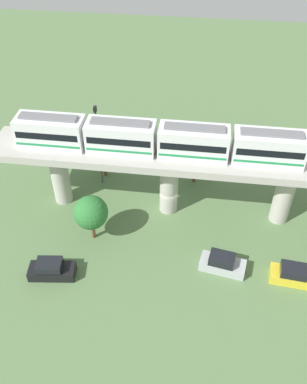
% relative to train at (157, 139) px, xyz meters
% --- Properties ---
extents(ground_plane, '(120.00, 120.00, 0.00)m').
position_rel_train_xyz_m(ground_plane, '(0.00, -1.29, -8.93)').
color(ground_plane, '#5B7A4C').
extents(viaduct, '(5.20, 35.80, 7.40)m').
position_rel_train_xyz_m(viaduct, '(0.00, -1.29, -3.13)').
color(viaduct, '#B7B2AA').
rests_on(viaduct, ground).
extents(train, '(2.64, 27.45, 3.24)m').
position_rel_train_xyz_m(train, '(0.00, 0.00, 0.00)').
color(train, white).
rests_on(train, viaduct).
extents(parked_car_yellow, '(2.18, 4.35, 1.76)m').
position_rel_train_xyz_m(parked_car_yellow, '(-7.95, -13.50, -8.19)').
color(parked_car_yellow, yellow).
rests_on(parked_car_yellow, ground).
extents(parked_car_silver, '(2.50, 4.45, 1.76)m').
position_rel_train_xyz_m(parked_car_silver, '(-7.46, -7.11, -8.19)').
color(parked_car_silver, '#B2B5BA').
rests_on(parked_car_silver, ground).
extents(parked_car_black, '(2.28, 4.38, 1.76)m').
position_rel_train_xyz_m(parked_car_black, '(-10.23, 8.43, -8.19)').
color(parked_car_black, black).
rests_on(parked_car_black, ground).
extents(tree_near_viaduct, '(3.35, 3.35, 5.11)m').
position_rel_train_xyz_m(tree_near_viaduct, '(-5.10, 5.72, -5.51)').
color(tree_near_viaduct, brown).
rests_on(tree_near_viaduct, ground).
extents(tree_mid_lot, '(2.58, 2.58, 4.32)m').
position_rel_train_xyz_m(tree_mid_lot, '(4.98, -3.75, -5.94)').
color(tree_mid_lot, brown).
rests_on(tree_mid_lot, ground).
extents(tree_far_corner, '(2.49, 2.49, 4.25)m').
position_rel_train_xyz_m(tree_far_corner, '(4.80, 6.68, -5.96)').
color(tree_far_corner, brown).
rests_on(tree_far_corner, ground).
extents(signal_post, '(0.44, 0.28, 10.00)m').
position_rel_train_xyz_m(signal_post, '(3.40, 6.76, -3.41)').
color(signal_post, '#4C4C51').
rests_on(signal_post, ground).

